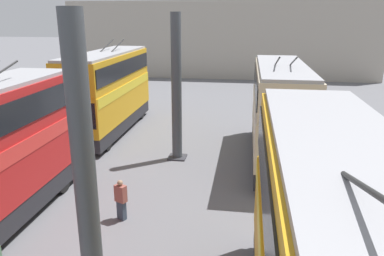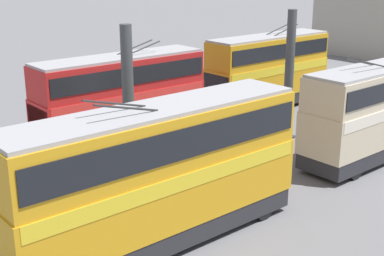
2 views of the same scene
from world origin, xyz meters
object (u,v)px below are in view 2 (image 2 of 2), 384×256
object	(u,v)px
bus_right_far	(268,67)
person_aisle_midway	(193,143)
bus_left_near	(159,169)
person_by_right_row	(102,150)
bus_right_near	(121,95)
bus_left_far	(375,107)
oil_drum	(180,186)

from	to	relation	value
bus_right_far	person_aisle_midway	world-z (taller)	bus_right_far
bus_left_near	person_by_right_row	bearing A→B (deg)	73.62
bus_left_near	bus_right_near	bearing A→B (deg)	63.66
person_aisle_midway	bus_left_far	bearing A→B (deg)	164.84
bus_left_near	bus_right_far	bearing A→B (deg)	31.11
bus_right_far	bus_right_near	bearing A→B (deg)	180.00
bus_left_near	bus_right_near	xyz separation A→B (m)	(5.03, 10.15, -0.08)
bus_left_far	oil_drum	distance (m)	10.98
bus_right_near	person_by_right_row	size ratio (longest dim) A/B	5.85
oil_drum	bus_right_far	bearing A→B (deg)	28.34
person_by_right_row	person_aisle_midway	world-z (taller)	person_by_right_row
bus_right_near	oil_drum	bearing A→B (deg)	-104.29
bus_left_near	person_by_right_row	size ratio (longest dim) A/B	6.81
bus_left_far	oil_drum	world-z (taller)	bus_left_far
bus_left_near	bus_left_far	xyz separation A→B (m)	(13.52, -0.00, -0.16)
bus_left_near	person_aisle_midway	distance (m)	9.09
oil_drum	person_by_right_row	bearing A→B (deg)	99.43
bus_right_near	person_aisle_midway	size ratio (longest dim) A/B	6.35
bus_right_near	person_by_right_row	bearing A→B (deg)	-139.68
bus_right_far	person_aisle_midway	xyz separation A→B (m)	(-10.26, -4.23, -2.03)
bus_left_near	person_aisle_midway	world-z (taller)	bus_left_near
bus_right_far	oil_drum	distance (m)	15.72
bus_left_far	oil_drum	bearing A→B (deg)	165.02
bus_left_near	bus_right_near	size ratio (longest dim) A/B	1.16
person_aisle_midway	oil_drum	bearing A→B (deg)	67.92
bus_left_far	person_aisle_midway	size ratio (longest dim) A/B	5.97
bus_left_far	person_aisle_midway	distance (m)	9.34
bus_left_near	person_aisle_midway	xyz separation A→B (m)	(6.57, 5.92, -2.10)
bus_left_near	person_by_right_row	xyz separation A→B (m)	(2.31, 7.84, -2.02)
bus_left_far	person_aisle_midway	bearing A→B (deg)	139.56
bus_right_far	person_by_right_row	xyz separation A→B (m)	(-14.52, -2.31, -1.96)
bus_right_near	person_aisle_midway	bearing A→B (deg)	-69.97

